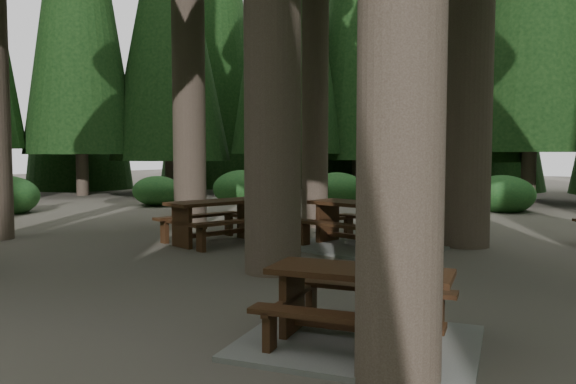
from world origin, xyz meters
The scene contains 5 objects.
ground centered at (0.00, 0.00, 0.00)m, with size 80.00×80.00×0.00m, color #4C463E.
picnic_table_a centered at (3.36, -1.91, 0.23)m, with size 2.46×2.19×0.72m.
picnic_table_b centered at (-1.72, 1.72, 0.56)m, with size 1.95×2.24×0.84m.
picnic_table_c centered at (0.89, 2.81, 0.30)m, with size 2.83×2.47×0.86m.
shrub_ring centered at (0.70, 0.75, 0.40)m, with size 23.86×24.64×1.49m.
Camera 1 is at (5.73, -6.44, 1.77)m, focal length 35.00 mm.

